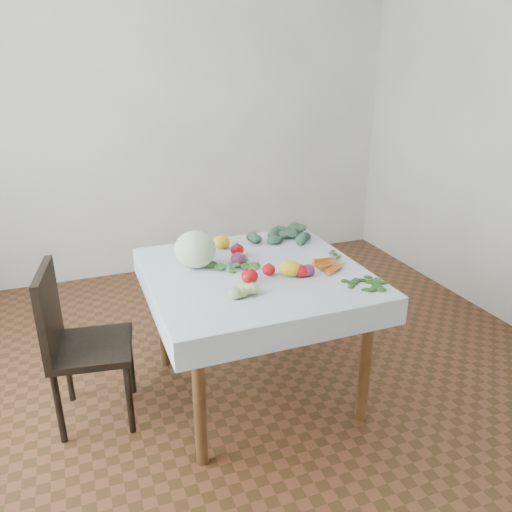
{
  "coord_description": "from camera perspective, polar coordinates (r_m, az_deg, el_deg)",
  "views": [
    {
      "loc": [
        -0.87,
        -2.27,
        1.81
      ],
      "look_at": [
        0.02,
        0.04,
        0.82
      ],
      "focal_mm": 35.0,
      "sensor_mm": 36.0,
      "label": 1
    }
  ],
  "objects": [
    {
      "name": "heirloom_back",
      "position": [
        2.96,
        -4.02,
        1.59
      ],
      "size": [
        0.12,
        0.12,
        0.07
      ],
      "primitive_type": "ellipsoid",
      "rotation": [
        0.0,
        0.0,
        -0.17
      ],
      "color": "yellow",
      "rests_on": "tablecloth"
    },
    {
      "name": "onion_b",
      "position": [
        2.59,
        5.98,
        -1.62
      ],
      "size": [
        0.09,
        0.09,
        0.06
      ],
      "primitive_type": "ellipsoid",
      "rotation": [
        0.0,
        0.0,
        -0.21
      ],
      "color": "#601B46",
      "rests_on": "tablecloth"
    },
    {
      "name": "tomatillo_cluster",
      "position": [
        2.4,
        -1.41,
        -3.66
      ],
      "size": [
        0.17,
        0.12,
        0.05
      ],
      "color": "#9FBB6C",
      "rests_on": "tablecloth"
    },
    {
      "name": "back_wall",
      "position": [
        4.38,
        -9.83,
        15.44
      ],
      "size": [
        4.0,
        0.04,
        2.7
      ],
      "primitive_type": "cube",
      "color": "white",
      "rests_on": "ground"
    },
    {
      "name": "chair",
      "position": [
        2.71,
        -20.12,
        -8.62
      ],
      "size": [
        0.45,
        0.45,
        0.87
      ],
      "color": "black",
      "rests_on": "ground"
    },
    {
      "name": "table",
      "position": [
        2.69,
        -0.09,
        -3.66
      ],
      "size": [
        1.0,
        1.0,
        0.75
      ],
      "color": "brown",
      "rests_on": "ground"
    },
    {
      "name": "dill_bunch",
      "position": [
        2.71,
        -3.08,
        -0.86
      ],
      "size": [
        0.24,
        0.2,
        0.02
      ],
      "color": "#467535",
      "rests_on": "tablecloth"
    },
    {
      "name": "tablecloth",
      "position": [
        2.65,
        -0.09,
        -1.72
      ],
      "size": [
        1.12,
        1.12,
        0.01
      ],
      "primitive_type": "cube",
      "color": "white",
      "rests_on": "table"
    },
    {
      "name": "tomato_c",
      "position": [
        2.58,
        5.19,
        -1.75
      ],
      "size": [
        0.09,
        0.09,
        0.06
      ],
      "primitive_type": "ellipsoid",
      "rotation": [
        0.0,
        0.0,
        -0.3
      ],
      "color": "red",
      "rests_on": "tablecloth"
    },
    {
      "name": "tomato_b",
      "position": [
        2.59,
        1.46,
        -1.58
      ],
      "size": [
        0.09,
        0.09,
        0.06
      ],
      "primitive_type": "ellipsoid",
      "rotation": [
        0.0,
        0.0,
        0.4
      ],
      "color": "red",
      "rests_on": "tablecloth"
    },
    {
      "name": "ground",
      "position": [
        3.03,
        -0.09,
        -14.88
      ],
      "size": [
        4.0,
        4.0,
        0.0
      ],
      "primitive_type": "plane",
      "color": "brown"
    },
    {
      "name": "tomato_a",
      "position": [
        2.84,
        -2.16,
        0.71
      ],
      "size": [
        0.1,
        0.1,
        0.07
      ],
      "primitive_type": "ellipsoid",
      "rotation": [
        0.0,
        0.0,
        0.34
      ],
      "color": "red",
      "rests_on": "tablecloth"
    },
    {
      "name": "tomato_d",
      "position": [
        2.49,
        -0.73,
        -2.34
      ],
      "size": [
        0.09,
        0.09,
        0.07
      ],
      "primitive_type": "ellipsoid",
      "rotation": [
        0.0,
        0.0,
        0.07
      ],
      "color": "red",
      "rests_on": "tablecloth"
    },
    {
      "name": "heirloom_front",
      "position": [
        2.59,
        3.98,
        -1.4
      ],
      "size": [
        0.14,
        0.14,
        0.08
      ],
      "primitive_type": "ellipsoid",
      "rotation": [
        0.0,
        0.0,
        -0.24
      ],
      "color": "yellow",
      "rests_on": "tablecloth"
    },
    {
      "name": "kale_bunch",
      "position": [
        3.09,
        2.93,
        2.24
      ],
      "size": [
        0.38,
        0.31,
        0.05
      ],
      "color": "#365944",
      "rests_on": "tablecloth"
    },
    {
      "name": "basil_bunch",
      "position": [
        2.53,
        12.2,
        -3.23
      ],
      "size": [
        0.25,
        0.18,
        0.01
      ],
      "color": "#29571B",
      "rests_on": "tablecloth"
    },
    {
      "name": "cabbage",
      "position": [
        2.68,
        -6.96,
        0.76
      ],
      "size": [
        0.29,
        0.29,
        0.2
      ],
      "primitive_type": "ellipsoid",
      "rotation": [
        0.0,
        0.0,
        -0.36
      ],
      "color": "silver",
      "rests_on": "tablecloth"
    },
    {
      "name": "onion_a",
      "position": [
        2.72,
        -2.07,
        -0.31
      ],
      "size": [
        0.1,
        0.1,
        0.07
      ],
      "primitive_type": "ellipsoid",
      "rotation": [
        0.0,
        0.0,
        -0.19
      ],
      "color": "#601B46",
      "rests_on": "tablecloth"
    },
    {
      "name": "carrot_bunch",
      "position": [
        2.74,
        8.61,
        -0.86
      ],
      "size": [
        0.18,
        0.21,
        0.03
      ],
      "color": "#D65017",
      "rests_on": "tablecloth"
    }
  ]
}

